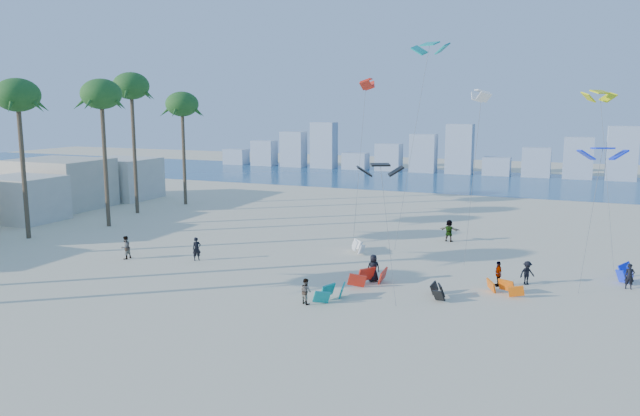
% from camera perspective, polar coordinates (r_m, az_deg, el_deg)
% --- Properties ---
extents(ground, '(220.00, 220.00, 0.00)m').
position_cam_1_polar(ground, '(32.34, -16.27, -11.99)').
color(ground, beige).
rests_on(ground, ground).
extents(ocean, '(220.00, 220.00, 0.00)m').
position_cam_1_polar(ocean, '(97.88, 10.93, 2.59)').
color(ocean, navy).
rests_on(ocean, ground).
extents(kitesurfer_near, '(0.75, 0.76, 1.78)m').
position_cam_1_polar(kitesurfer_near, '(47.45, -11.37, -3.74)').
color(kitesurfer_near, black).
rests_on(kitesurfer_near, ground).
extents(kitesurfer_mid, '(0.94, 0.88, 1.54)m').
position_cam_1_polar(kitesurfer_mid, '(36.69, -1.34, -7.71)').
color(kitesurfer_mid, gray).
rests_on(kitesurfer_mid, ground).
extents(kitesurfers_far, '(35.71, 16.38, 1.89)m').
position_cam_1_polar(kitesurfers_far, '(45.96, 7.97, -4.08)').
color(kitesurfers_far, black).
rests_on(kitesurfers_far, ground).
extents(grounded_kites, '(21.54, 15.04, 0.99)m').
position_cam_1_polar(grounded_kites, '(41.81, 11.38, -6.18)').
color(grounded_kites, '#0B8F8B').
rests_on(grounded_kites, ground).
extents(flying_kites, '(27.25, 24.78, 17.19)m').
position_cam_1_polar(flying_kites, '(48.14, 15.75, 9.47)').
color(flying_kites, black).
rests_on(flying_kites, ground).
extents(palm_row, '(10.00, 44.80, 15.01)m').
position_cam_1_polar(palm_row, '(57.24, -24.38, 8.91)').
color(palm_row, brown).
rests_on(palm_row, ground).
extents(beachfront_buildings, '(11.50, 43.00, 6.00)m').
position_cam_1_polar(beachfront_buildings, '(69.42, -27.54, 1.05)').
color(beachfront_buildings, beige).
rests_on(beachfront_buildings, ground).
extents(distant_skyline, '(85.00, 3.00, 8.40)m').
position_cam_1_polar(distant_skyline, '(107.57, 11.44, 4.84)').
color(distant_skyline, '#9EADBF').
rests_on(distant_skyline, ground).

